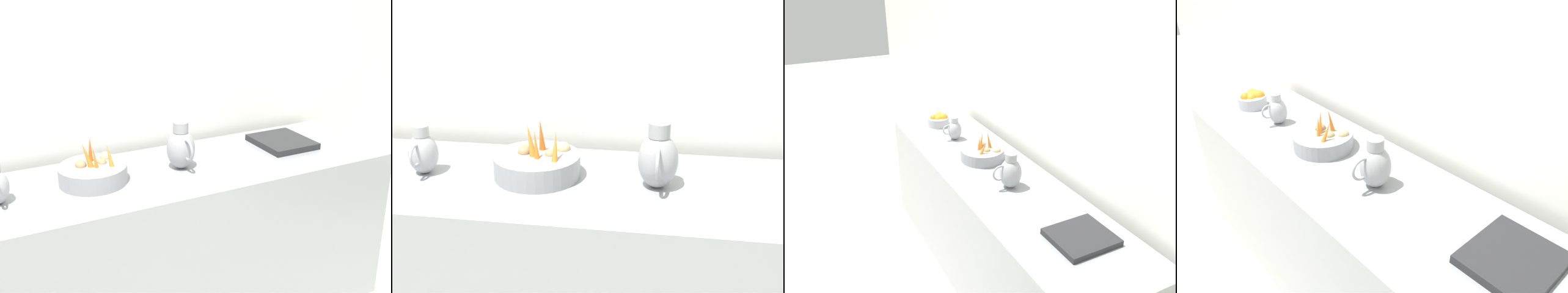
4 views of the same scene
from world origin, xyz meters
TOP-DOWN VIEW (x-y plane):
  - tile_wall_left at (-1.95, 0.69)m, footprint 0.10×9.51m
  - prep_counter at (-1.49, 0.19)m, footprint 0.71×2.71m
  - vegetable_colander at (-1.52, -0.09)m, footprint 0.34×0.34m
  - orange_bowl at (-1.48, -0.90)m, footprint 0.20×0.20m
  - metal_pitcher_tall at (-1.49, 0.38)m, footprint 0.21×0.15m
  - metal_pitcher_short at (-1.48, -0.54)m, footprint 0.17×0.12m
  - counter_sink_basin at (-1.54, 1.07)m, footprint 0.34×0.30m

SIDE VIEW (x-z plane):
  - prep_counter at x=-1.49m, z-range 0.00..0.93m
  - counter_sink_basin at x=-1.54m, z-range 0.93..0.97m
  - vegetable_colander at x=-1.52m, z-range 0.87..1.09m
  - orange_bowl at x=-1.48m, z-range 0.93..1.04m
  - metal_pitcher_short at x=-1.48m, z-range 0.92..1.12m
  - metal_pitcher_tall at x=-1.49m, z-range 0.92..1.17m
  - tile_wall_left at x=-1.95m, z-range 0.00..3.00m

